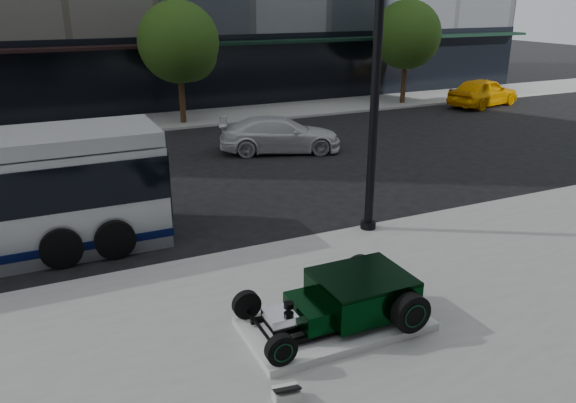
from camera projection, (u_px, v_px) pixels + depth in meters
name	position (u px, v px, depth m)	size (l,w,h in m)	color
ground	(268.00, 216.00, 16.11)	(120.00, 120.00, 0.00)	black
sidewalk_far	(159.00, 121.00, 28.02)	(70.00, 4.00, 0.12)	gray
street_trees	(181.00, 45.00, 26.41)	(29.80, 3.80, 5.70)	black
display_plinth	(335.00, 324.00, 10.43)	(3.40, 1.80, 0.15)	silver
hot_rod	(351.00, 296.00, 10.39)	(3.22, 2.00, 0.81)	black
info_plaque	(286.00, 395.00, 8.49)	(0.44, 0.35, 0.31)	silver
lamppost	(375.00, 100.00, 13.77)	(0.41, 0.41, 7.38)	black
white_sedan	(280.00, 134.00, 22.56)	(1.97, 4.86, 1.41)	silver
yellow_taxi	(483.00, 92.00, 31.92)	(1.91, 4.74, 1.62)	#EFA400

